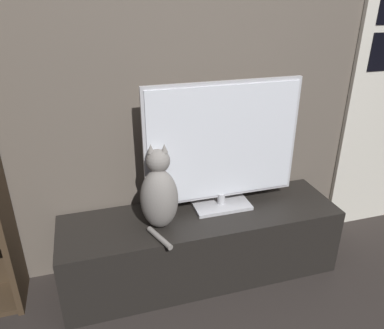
# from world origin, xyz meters

# --- Properties ---
(wall_back) EXTENTS (4.80, 0.05, 2.60)m
(wall_back) POSITION_xyz_m (0.00, 1.22, 1.30)
(wall_back) COLOR #60564C
(wall_back) RESTS_ON ground_plane
(tv_stand) EXTENTS (1.57, 0.44, 0.41)m
(tv_stand) POSITION_xyz_m (0.00, 0.96, 0.21)
(tv_stand) COLOR black
(tv_stand) RESTS_ON ground_plane
(tv) EXTENTS (0.87, 0.20, 0.73)m
(tv) POSITION_xyz_m (0.14, 1.02, 0.78)
(tv) COLOR #B7B7BC
(tv) RESTS_ON tv_stand
(cat) EXTENTS (0.23, 0.33, 0.46)m
(cat) POSITION_xyz_m (-0.24, 0.93, 0.60)
(cat) COLOR gray
(cat) RESTS_ON tv_stand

